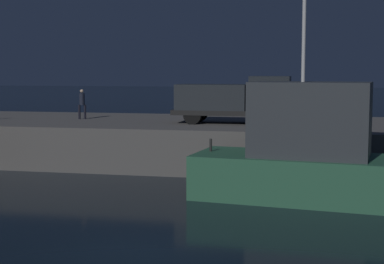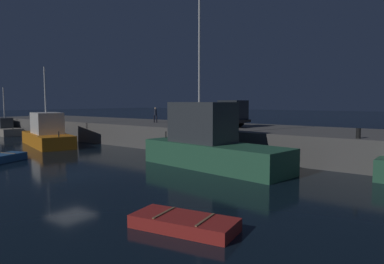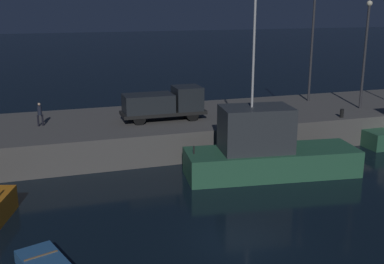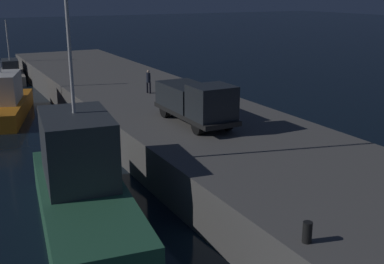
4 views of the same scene
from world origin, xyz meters
name	(u,v)px [view 1 (image 1 of 4)]	position (x,y,z in m)	size (l,w,h in m)	color
ground_plane	(138,253)	(0.00, 0.00, 0.00)	(320.00, 320.00, 0.00)	black
pier_quay	(228,142)	(0.00, 15.96, 1.07)	(71.61, 9.78, 2.14)	#5B5956
fishing_boat_white	(329,158)	(5.03, 7.45, 1.61)	(11.10, 4.59, 12.21)	#2D6647
utility_truck	(236,99)	(0.53, 15.01, 3.40)	(6.13, 2.11, 2.40)	black
dockworker	(82,102)	(-8.19, 15.95, 3.08)	(0.43, 0.37, 1.65)	black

